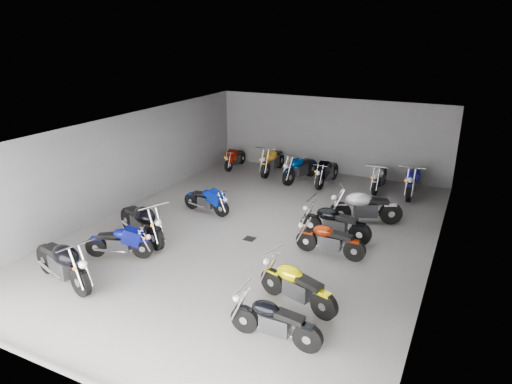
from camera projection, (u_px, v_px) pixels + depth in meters
ground at (257, 233)px, 13.88m from camera, size 14.00×14.00×0.00m
wall_back at (330, 136)px, 19.26m from camera, size 10.00×0.10×3.20m
wall_left at (125, 162)px, 15.42m from camera, size 0.10×14.00×3.20m
wall_right at (439, 211)px, 11.26m from camera, size 0.10×14.00×3.20m
ceiling at (257, 128)px, 12.80m from camera, size 10.00×14.00×0.04m
drain_grate at (250, 239)px, 13.46m from camera, size 0.32×0.32×0.01m
motorcycle_left_a at (62, 263)px, 10.89m from camera, size 2.35×0.77×1.05m
motorcycle_left_b at (120, 242)px, 12.24m from camera, size 1.78×0.80×0.82m
motorcycle_left_c at (142, 222)px, 13.19m from camera, size 2.27×1.08×1.05m
motorcycle_left_e at (207, 200)px, 15.26m from camera, size 1.85×0.44×0.81m
motorcycle_right_a at (274, 321)px, 8.90m from camera, size 1.95×0.38×0.86m
motorcycle_right_b at (296, 285)px, 10.07m from camera, size 2.03×0.71×0.91m
motorcycle_right_d at (329, 240)px, 12.33m from camera, size 1.95×0.38×0.86m
motorcycle_right_e at (334, 223)px, 13.28m from camera, size 2.14×0.43×0.94m
motorcycle_right_f at (365, 207)px, 14.36m from camera, size 2.17×1.09×1.02m
motorcycle_back_a at (235, 158)px, 20.26m from camera, size 0.39×1.89×0.83m
motorcycle_back_b at (272, 160)px, 19.46m from camera, size 0.47×2.35×1.03m
motorcycle_back_c at (300, 168)px, 18.46m from camera, size 0.72×2.24×1.00m
motorcycle_back_d at (327, 172)px, 18.04m from camera, size 0.46×2.15×0.95m
motorcycle_back_e at (379, 178)px, 17.43m from camera, size 0.39×2.04×0.90m
motorcycle_back_f at (413, 180)px, 16.86m from camera, size 0.46×2.37×1.04m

